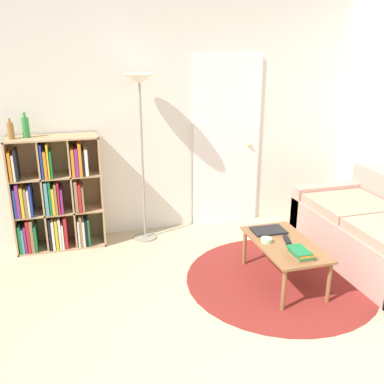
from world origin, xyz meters
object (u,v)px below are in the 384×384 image
at_px(couch, 382,236).
at_px(coffee_table, 285,247).
at_px(bookshelf, 55,197).
at_px(bowl, 266,240).
at_px(bottle_middle, 26,127).
at_px(floor_lamp, 140,100).
at_px(laptop, 268,230).
at_px(bottle_left, 11,130).

distance_m(couch, coffee_table, 1.13).
xyz_separation_m(bookshelf, couch, (3.13, -1.27, -0.28)).
bearing_deg(bowl, bottle_middle, 146.96).
height_order(coffee_table, bowl, bowl).
bearing_deg(bookshelf, floor_lamp, -3.12).
relative_size(coffee_table, bottle_middle, 3.60).
relative_size(floor_lamp, laptop, 5.74).
bearing_deg(bookshelf, coffee_table, -34.22).
xyz_separation_m(couch, laptop, (-1.16, 0.18, 0.12)).
bearing_deg(floor_lamp, couch, -29.16).
height_order(floor_lamp, bottle_middle, floor_lamp).
distance_m(bottle_left, bottle_middle, 0.14).
bearing_deg(bottle_left, laptop, -25.16).
relative_size(couch, bowl, 17.21).
height_order(coffee_table, bottle_middle, bottle_middle).
bearing_deg(coffee_table, floor_lamp, 128.93).
distance_m(bookshelf, bottle_middle, 0.78).
distance_m(coffee_table, bottle_left, 2.87).
xyz_separation_m(bowl, bottle_left, (-2.19, 1.30, 0.88)).
bearing_deg(laptop, bottle_middle, 152.73).
bearing_deg(couch, laptop, 171.26).
xyz_separation_m(coffee_table, bowl, (-0.16, 0.06, 0.06)).
bearing_deg(floor_lamp, bookshelf, 176.88).
bearing_deg(bowl, coffee_table, -20.10).
height_order(bookshelf, bottle_left, bottle_left).
bearing_deg(laptop, bowl, -119.72).
distance_m(bowl, bottle_left, 2.69).
height_order(bookshelf, bowl, bookshelf).
height_order(bookshelf, floor_lamp, floor_lamp).
height_order(floor_lamp, coffee_table, floor_lamp).
bearing_deg(bottle_left, bottle_middle, 13.77).
relative_size(floor_lamp, couch, 1.02).
relative_size(couch, coffee_table, 1.97).
bearing_deg(coffee_table, bowl, 159.90).
relative_size(coffee_table, bottle_left, 4.49).
xyz_separation_m(laptop, bottle_middle, (-2.17, 1.12, 0.91)).
height_order(bowl, bottle_middle, bottle_middle).
distance_m(floor_lamp, coffee_table, 2.07).
xyz_separation_m(bookshelf, laptop, (1.97, -1.09, -0.15)).
xyz_separation_m(bookshelf, floor_lamp, (0.94, -0.05, 0.99)).
distance_m(bookshelf, bottle_left, 0.81).
relative_size(bookshelf, laptop, 3.83).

